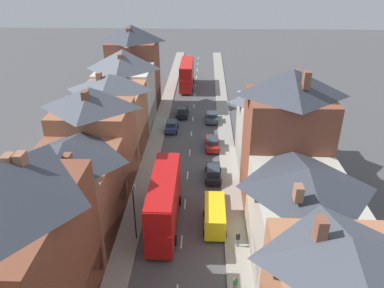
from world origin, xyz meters
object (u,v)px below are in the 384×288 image
at_px(car_near_blue, 212,143).
at_px(car_near_silver, 212,117).
at_px(car_parked_right_a, 213,172).
at_px(double_decker_bus_lead, 164,200).
at_px(pedestrian_near_right, 235,284).
at_px(car_parked_left_a, 182,111).
at_px(street_lamp, 135,210).
at_px(car_mid_black, 171,126).
at_px(double_decker_bus_mid_street, 187,74).
at_px(delivery_van, 215,215).
at_px(pedestrian_mid_left, 238,239).

bearing_deg(car_near_blue, car_near_silver, 90.00).
xyz_separation_m(car_near_silver, car_parked_right_a, (0.00, -17.50, -0.00)).
distance_m(car_near_blue, car_near_silver, 9.56).
relative_size(double_decker_bus_lead, pedestrian_near_right, 6.71).
distance_m(car_near_blue, car_parked_left_a, 12.58).
bearing_deg(street_lamp, double_decker_bus_lead, 42.96).
distance_m(car_mid_black, pedestrian_near_right, 31.76).
bearing_deg(double_decker_bus_lead, car_near_silver, 79.46).
xyz_separation_m(double_decker_bus_mid_street, car_near_blue, (4.91, -27.12, -2.00)).
bearing_deg(car_near_silver, car_near_blue, -90.00).
xyz_separation_m(car_mid_black, pedestrian_near_right, (7.65, -30.83, 0.20)).
xyz_separation_m(car_parked_right_a, delivery_van, (0.00, -9.05, 0.54)).
bearing_deg(car_near_blue, delivery_van, -90.00).
relative_size(car_near_silver, pedestrian_near_right, 2.51).
distance_m(car_mid_black, pedestrian_mid_left, 26.85).
relative_size(car_near_blue, car_near_silver, 1.13).
bearing_deg(double_decker_bus_mid_street, car_near_silver, -74.39).
bearing_deg(pedestrian_near_right, pedestrian_mid_left, 83.46).
bearing_deg(pedestrian_near_right, delivery_van, 99.92).
height_order(car_near_silver, street_lamp, street_lamp).
xyz_separation_m(car_near_silver, street_lamp, (-7.35, -28.65, 2.44)).
bearing_deg(double_decker_bus_mid_street, pedestrian_near_right, -83.08).
bearing_deg(car_parked_right_a, car_near_blue, 90.00).
relative_size(pedestrian_near_right, street_lamp, 0.29).
xyz_separation_m(car_near_blue, car_parked_left_a, (-4.90, 11.59, 0.03)).
height_order(double_decker_bus_mid_street, pedestrian_near_right, double_decker_bus_mid_street).
bearing_deg(street_lamp, car_parked_right_a, 56.59).
bearing_deg(double_decker_bus_mid_street, street_lamp, -93.02).
xyz_separation_m(double_decker_bus_lead, car_near_blue, (4.91, 16.81, -2.00)).
xyz_separation_m(delivery_van, pedestrian_mid_left, (2.05, -2.98, -0.30)).
relative_size(car_near_blue, pedestrian_mid_left, 2.83).
relative_size(car_parked_right_a, street_lamp, 0.82).
bearing_deg(double_decker_bus_mid_street, delivery_van, -83.65).
relative_size(car_parked_right_a, car_mid_black, 1.17).
distance_m(double_decker_bus_mid_street, street_lamp, 46.28).
relative_size(pedestrian_near_right, pedestrian_mid_left, 1.00).
relative_size(pedestrian_mid_left, street_lamp, 0.29).
xyz_separation_m(car_parked_left_a, pedestrian_mid_left, (6.95, -31.57, 0.19)).
relative_size(double_decker_bus_mid_street, car_parked_left_a, 2.50).
distance_m(car_near_blue, pedestrian_mid_left, 20.09).
distance_m(car_near_silver, delivery_van, 26.56).
bearing_deg(delivery_van, double_decker_bus_lead, 177.88).
bearing_deg(pedestrian_near_right, car_near_silver, 92.38).
distance_m(car_parked_left_a, delivery_van, 29.01).
distance_m(double_decker_bus_mid_street, car_near_silver, 18.35).
xyz_separation_m(double_decker_bus_lead, car_near_silver, (4.91, 26.37, -2.02)).
xyz_separation_m(car_near_blue, car_mid_black, (-6.20, 5.57, 0.02)).
bearing_deg(car_mid_black, pedestrian_near_right, -76.07).
height_order(car_near_silver, car_parked_left_a, car_parked_left_a).
relative_size(double_decker_bus_lead, car_near_blue, 2.37).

